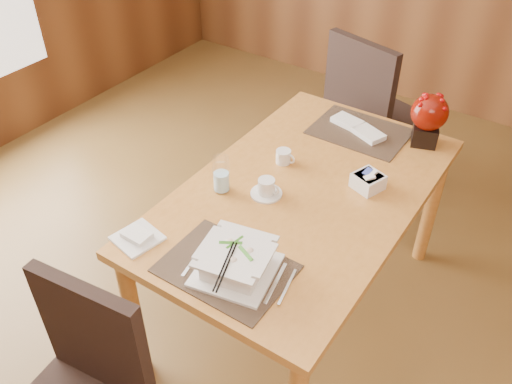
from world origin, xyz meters
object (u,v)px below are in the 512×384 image
Objects in this scene: dining_table at (302,207)px; sugar_caddy at (368,181)px; water_glass at (221,174)px; creamer_jug at (283,157)px; berry_decor at (429,117)px; bread_plate at (137,238)px; far_chair at (369,109)px; coffee_cup at (266,188)px; soup_setting at (236,262)px.

sugar_caddy is (0.22, 0.16, 0.13)m from dining_table.
water_glass is 1.90× the size of creamer_jug.
berry_decor is at bearing 49.86° from creamer_jug.
dining_table is 0.25m from creamer_jug.
far_chair reaches higher than bread_plate.
far_chair reaches higher than creamer_jug.
dining_table is 17.26× the size of creamer_jug.
water_glass is 0.43m from bread_plate.
water_glass reaches higher than sugar_caddy.
sugar_caddy is at bearing 36.94° from dining_table.
sugar_caddy is at bearing 35.39° from water_glass.
far_chair reaches higher than water_glass.
coffee_cup is 1.54× the size of creamer_jug.
berry_decor is (0.07, 0.47, 0.11)m from sugar_caddy.
bread_plate is (-0.09, -0.42, -0.08)m from water_glass.
water_glass is 0.62m from sugar_caddy.
far_chair is at bearing 91.79° from creamer_jug.
soup_setting is 3.63× the size of creamer_jug.
dining_table is 13.42× the size of sugar_caddy.
bread_plate is at bearing -118.00° from berry_decor.
berry_decor reaches higher than soup_setting.
berry_decor is at bearing 65.23° from dining_table.
dining_table is 9.11× the size of water_glass.
coffee_cup is at bearing -72.49° from creamer_jug.
berry_decor is at bearing 66.65° from soup_setting.
far_chair reaches higher than sugar_caddy.
berry_decor is (0.29, 0.63, 0.24)m from dining_table.
soup_setting is 1.20m from berry_decor.
far_chair reaches higher than soup_setting.
soup_setting is at bearing 112.67° from far_chair.
soup_setting reaches higher than creamer_jug.
sugar_caddy is 0.70× the size of bread_plate.
coffee_cup is 0.43m from sugar_caddy.
soup_setting is 2.37× the size of coffee_cup.
creamer_jug is at bearing 71.14° from water_glass.
water_glass is at bearing 121.51° from soup_setting.
sugar_caddy is 1.01m from far_chair.
water_glass is 1.30m from far_chair.
dining_table is at bearing 34.17° from water_glass.
coffee_cup is at bearing -135.08° from dining_table.
berry_decor is 1.41m from bread_plate.
coffee_cup reaches higher than dining_table.
creamer_jug is (-0.18, 0.12, 0.13)m from dining_table.
coffee_cup is 0.84× the size of bread_plate.
coffee_cup is at bearing 62.83° from bread_plate.
coffee_cup is at bearing -140.10° from sugar_caddy.
berry_decor is at bearing 61.45° from coffee_cup.
bread_plate reaches higher than dining_table.
creamer_jug is at bearing -132.74° from berry_decor.
sugar_caddy is at bearing 52.90° from bread_plate.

